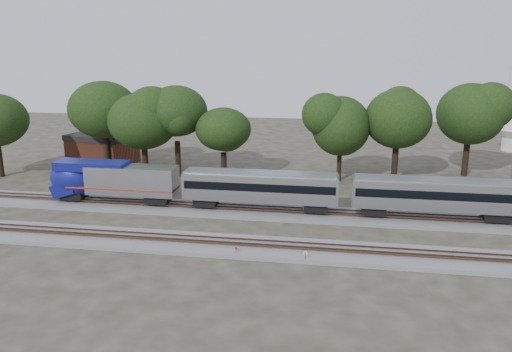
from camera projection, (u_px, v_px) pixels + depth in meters
The scene contains 14 objects.
ground at pixel (230, 232), 49.81m from camera, with size 160.00×160.00×0.00m, color #383328.
track_far at pixel (241, 211), 55.48m from camera, with size 160.00×5.00×0.73m.
track_near at pixel (221, 245), 45.94m from camera, with size 160.00×5.00×0.73m.
switch_stand_red at pixel (236, 250), 43.81m from camera, with size 0.28×0.11×0.91m.
switch_stand_white at pixel (305, 255), 42.43m from camera, with size 0.35×0.14×1.13m.
switch_lever at pixel (288, 255), 43.92m from camera, with size 0.50×0.30×0.30m, color #512D19.
brick_building at pixel (103, 148), 78.41m from camera, with size 10.95×8.89×4.60m.
tree_1 at pixel (103, 110), 71.92m from camera, with size 9.14×9.14×12.89m.
tree_2 at pixel (143, 121), 68.58m from camera, with size 8.03×8.03×11.32m.
tree_3 at pixel (176, 111), 68.66m from camera, with size 9.39×9.39×13.23m.
tree_4 at pixel (223, 129), 67.36m from camera, with size 7.14×7.14×10.07m.
tree_5 at pixel (341, 126), 66.54m from camera, with size 7.70×7.70×10.86m.
tree_6 at pixel (398, 119), 65.57m from camera, with size 8.79×8.79×12.39m.
tree_7 at pixel (470, 114), 68.89m from camera, with size 8.97×8.97×12.65m.
Camera 1 is at (10.03, -45.72, 18.11)m, focal length 35.00 mm.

